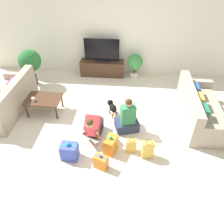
# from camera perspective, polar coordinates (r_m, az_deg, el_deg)

# --- Properties ---
(ground_plane) EXTENTS (16.00, 16.00, 0.00)m
(ground_plane) POSITION_cam_1_polar(r_m,az_deg,el_deg) (5.43, -3.22, -2.44)
(ground_plane) COLOR beige
(wall_back) EXTENTS (8.40, 0.06, 2.60)m
(wall_back) POSITION_cam_1_polar(r_m,az_deg,el_deg) (7.09, -0.53, 19.87)
(wall_back) COLOR white
(wall_back) RESTS_ON ground_plane
(sofa_left) EXTENTS (0.87, 2.03, 0.82)m
(sofa_left) POSITION_cam_1_polar(r_m,az_deg,el_deg) (6.23, -25.53, 2.66)
(sofa_left) COLOR tan
(sofa_left) RESTS_ON ground_plane
(sofa_right) EXTENTS (0.87, 2.03, 0.82)m
(sofa_right) POSITION_cam_1_polar(r_m,az_deg,el_deg) (5.72, 21.78, 0.57)
(sofa_right) COLOR tan
(sofa_right) RESTS_ON ground_plane
(coffee_table) EXTENTS (0.88, 0.63, 0.42)m
(coffee_table) POSITION_cam_1_polar(r_m,az_deg,el_deg) (5.77, -17.42, 2.99)
(coffee_table) COLOR #472D1E
(coffee_table) RESTS_ON ground_plane
(tv_console) EXTENTS (1.40, 0.39, 0.50)m
(tv_console) POSITION_cam_1_polar(r_m,az_deg,el_deg) (7.28, -2.55, 11.37)
(tv_console) COLOR #472D1E
(tv_console) RESTS_ON ground_plane
(tv) EXTENTS (1.09, 0.20, 0.72)m
(tv) POSITION_cam_1_polar(r_m,az_deg,el_deg) (7.04, -2.69, 15.52)
(tv) COLOR black
(tv) RESTS_ON tv_console
(potted_plant_back_right) EXTENTS (0.49, 0.49, 0.78)m
(potted_plant_back_right) POSITION_cam_1_polar(r_m,az_deg,el_deg) (7.08, 6.00, 12.48)
(potted_plant_back_right) COLOR beige
(potted_plant_back_right) RESTS_ON ground_plane
(potted_plant_corner_left) EXTENTS (0.66, 0.66, 1.10)m
(potted_plant_corner_left) POSITION_cam_1_polar(r_m,az_deg,el_deg) (6.99, -20.70, 12.25)
(potted_plant_corner_left) COLOR #4C4C51
(potted_plant_corner_left) RESTS_ON ground_plane
(person_kneeling) EXTENTS (0.37, 0.76, 0.73)m
(person_kneeling) POSITION_cam_1_polar(r_m,az_deg,el_deg) (4.84, -4.83, -3.80)
(person_kneeling) COLOR #23232D
(person_kneeling) RESTS_ON ground_plane
(person_sitting) EXTENTS (0.61, 0.58, 0.90)m
(person_sitting) POSITION_cam_1_polar(r_m,az_deg,el_deg) (5.02, 4.00, -1.88)
(person_sitting) COLOR #283351
(person_sitting) RESTS_ON ground_plane
(dog) EXTENTS (0.30, 0.45, 0.36)m
(dog) POSITION_cam_1_polar(r_m,az_deg,el_deg) (5.51, 0.03, 1.39)
(dog) COLOR black
(dog) RESTS_ON ground_plane
(gift_box_a) EXTENTS (0.31, 0.39, 0.42)m
(gift_box_a) POSITION_cam_1_polar(r_m,az_deg,el_deg) (4.61, -0.34, -8.50)
(gift_box_a) COLOR orange
(gift_box_a) RESTS_ON ground_plane
(gift_box_b) EXTENTS (0.35, 0.27, 0.43)m
(gift_box_b) POSITION_cam_1_polar(r_m,az_deg,el_deg) (4.57, -11.05, -10.01)
(gift_box_b) COLOR #3D51BC
(gift_box_b) RESTS_ON ground_plane
(gift_box_c) EXTENTS (0.31, 0.25, 0.35)m
(gift_box_c) POSITION_cam_1_polar(r_m,az_deg,el_deg) (4.36, -2.94, -12.88)
(gift_box_c) COLOR orange
(gift_box_c) RESTS_ON ground_plane
(gift_bag_a) EXTENTS (0.22, 0.14, 0.33)m
(gift_bag_a) POSITION_cam_1_polar(r_m,az_deg,el_deg) (4.64, 5.03, -8.69)
(gift_bag_a) COLOR #E5B74C
(gift_bag_a) RESTS_ON ground_plane
(gift_bag_b) EXTENTS (0.25, 0.18, 0.43)m
(gift_bag_b) POSITION_cam_1_polar(r_m,az_deg,el_deg) (4.54, 9.27, -9.61)
(gift_bag_b) COLOR #E5B74C
(gift_bag_b) RESTS_ON ground_plane
(mug) EXTENTS (0.12, 0.08, 0.09)m
(mug) POSITION_cam_1_polar(r_m,az_deg,el_deg) (5.71, -19.85, 3.16)
(mug) COLOR silver
(mug) RESTS_ON coffee_table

